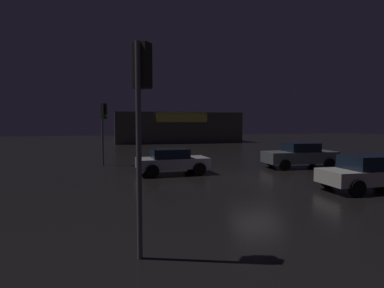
% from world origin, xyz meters
% --- Properties ---
extents(ground_plane, '(120.00, 120.00, 0.00)m').
position_xyz_m(ground_plane, '(0.00, 0.00, 0.00)').
color(ground_plane, black).
extents(store_building, '(18.22, 7.29, 4.41)m').
position_xyz_m(store_building, '(2.37, 31.26, 2.21)').
color(store_building, '#4C4742').
rests_on(store_building, ground).
extents(traffic_signal_main, '(0.41, 0.43, 4.47)m').
position_xyz_m(traffic_signal_main, '(-6.47, -7.66, 3.38)').
color(traffic_signal_main, '#595B60').
rests_on(traffic_signal_main, ground).
extents(traffic_signal_opposite, '(0.42, 0.42, 4.14)m').
position_xyz_m(traffic_signal_opposite, '(-7.62, 7.25, 3.03)').
color(traffic_signal_opposite, '#595B60').
rests_on(traffic_signal_opposite, ground).
extents(car_near, '(4.24, 2.05, 1.49)m').
position_xyz_m(car_near, '(3.39, -3.61, 0.77)').
color(car_near, silver).
rests_on(car_near, ground).
extents(car_far, '(3.98, 2.15, 1.43)m').
position_xyz_m(car_far, '(-3.90, 2.59, 0.76)').
color(car_far, '#B7B7BF').
rests_on(car_far, ground).
extents(car_crossing, '(4.62, 2.22, 1.59)m').
position_xyz_m(car_crossing, '(4.50, 3.06, 0.81)').
color(car_crossing, slate).
rests_on(car_crossing, ground).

